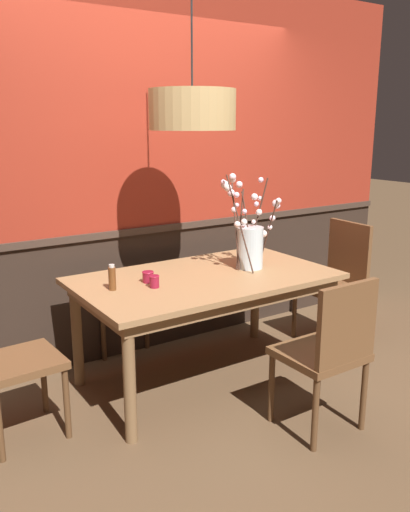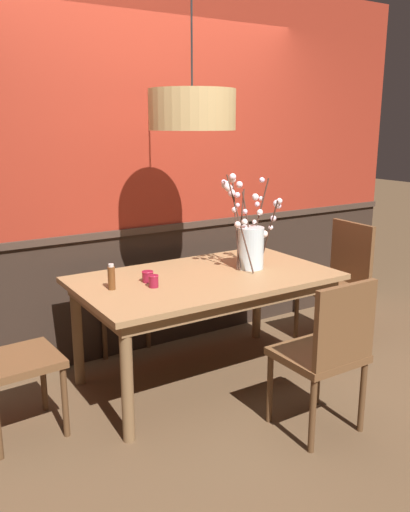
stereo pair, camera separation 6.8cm
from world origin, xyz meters
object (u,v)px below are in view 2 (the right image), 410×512
object	(u,v)px
chair_far_side_left	(112,283)
candle_holder_nearer_center	(148,276)
vase_with_blossoms	(250,243)
candle_holder_nearer_edge	(154,281)
pendant_lamp	(192,110)
chair_head_west_end	(5,355)
chair_head_east_end	(340,277)
condiment_bottle	(111,277)
dining_table	(205,287)
chair_near_side_right	(328,349)

from	to	relation	value
chair_far_side_left	candle_holder_nearer_center	xyz separation A→B (m)	(-0.09, -0.84, 0.27)
vase_with_blossoms	candle_holder_nearer_edge	size ratio (longest dim) A/B	8.72
pendant_lamp	chair_head_west_end	bearing A→B (deg)	-178.70
chair_head_east_end	chair_far_side_left	distance (m)	1.83
condiment_bottle	dining_table	bearing A→B (deg)	-4.28
vase_with_blossoms	condiment_bottle	bearing A→B (deg)	176.99
chair_near_side_right	candle_holder_nearer_edge	xyz separation A→B (m)	(-0.63, 0.88, 0.27)
condiment_bottle	pendant_lamp	bearing A→B (deg)	-3.24
chair_near_side_right	pendant_lamp	xyz separation A→B (m)	(-0.31, 0.95, 1.30)
vase_with_blossoms	condiment_bottle	world-z (taller)	vase_with_blossoms
chair_far_side_left	candle_holder_nearer_center	size ratio (longest dim) A/B	11.66
chair_near_side_right	candle_holder_nearer_edge	world-z (taller)	chair_near_side_right
dining_table	chair_head_west_end	xyz separation A→B (m)	(-1.31, -0.01, -0.17)
condiment_bottle	chair_head_west_end	bearing A→B (deg)	-174.90
chair_near_side_right	candle_holder_nearer_center	bearing A→B (deg)	121.41
dining_table	vase_with_blossoms	bearing A→B (deg)	-0.77
chair_head_east_end	candle_holder_nearer_edge	size ratio (longest dim) A/B	12.52
chair_near_side_right	vase_with_blossoms	xyz separation A→B (m)	(0.15, 0.92, 0.41)
chair_near_side_right	chair_far_side_left	distance (m)	1.92
dining_table	chair_head_east_end	xyz separation A→B (m)	(1.29, 0.00, -0.13)
dining_table	chair_head_west_end	bearing A→B (deg)	-179.50
chair_head_west_end	vase_with_blossoms	bearing A→B (deg)	0.22
dining_table	chair_head_east_end	distance (m)	1.29
condiment_bottle	candle_holder_nearer_edge	bearing A→B (deg)	-22.18
pendant_lamp	condiment_bottle	bearing A→B (deg)	176.76
chair_far_side_left	pendant_lamp	xyz separation A→B (m)	(0.21, -0.90, 1.31)
candle_holder_nearer_edge	condiment_bottle	world-z (taller)	condiment_bottle
condiment_bottle	chair_head_east_end	bearing A→B (deg)	-1.28
candle_holder_nearer_center	candle_holder_nearer_edge	size ratio (longest dim) A/B	0.99
chair_far_side_left	candle_holder_nearer_edge	xyz separation A→B (m)	(-0.11, -0.96, 0.28)
chair_head_west_end	pendant_lamp	bearing A→B (deg)	1.30
candle_holder_nearer_center	chair_far_side_left	bearing A→B (deg)	83.73
candle_holder_nearer_edge	pendant_lamp	world-z (taller)	pendant_lamp
chair_far_side_left	chair_head_west_end	world-z (taller)	chair_far_side_left
dining_table	chair_near_side_right	size ratio (longest dim) A/B	1.85
vase_with_blossoms	chair_head_east_end	bearing A→B (deg)	0.61
chair_near_side_right	candle_holder_nearer_edge	bearing A→B (deg)	125.57
candle_holder_nearer_center	condiment_bottle	world-z (taller)	condiment_bottle
dining_table	chair_far_side_left	world-z (taller)	chair_far_side_left
dining_table	candle_holder_nearer_edge	world-z (taller)	candle_holder_nearer_edge
chair_head_east_end	candle_holder_nearer_edge	bearing A→B (deg)	-178.19
chair_head_west_end	condiment_bottle	distance (m)	0.75
chair_far_side_left	candle_holder_nearer_center	bearing A→B (deg)	-96.27
chair_far_side_left	candle_holder_nearer_edge	world-z (taller)	chair_far_side_left
candle_holder_nearer_center	chair_near_side_right	bearing A→B (deg)	-58.59
vase_with_blossoms	pendant_lamp	world-z (taller)	pendant_lamp
candle_holder_nearer_edge	pendant_lamp	distance (m)	1.08
chair_far_side_left	vase_with_blossoms	world-z (taller)	vase_with_blossoms
chair_near_side_right	chair_head_east_end	distance (m)	1.42
vase_with_blossoms	condiment_bottle	distance (m)	1.02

